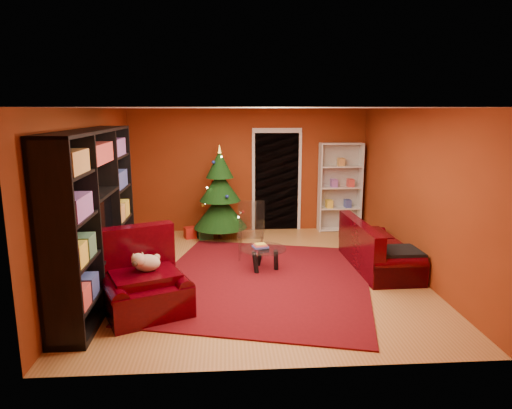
{
  "coord_description": "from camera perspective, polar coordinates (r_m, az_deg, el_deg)",
  "views": [
    {
      "loc": [
        -0.49,
        -6.91,
        2.58
      ],
      "look_at": [
        0.0,
        0.4,
        1.05
      ],
      "focal_mm": 32.0,
      "sensor_mm": 36.0,
      "label": 1
    }
  ],
  "objects": [
    {
      "name": "ceiling",
      "position": [
        6.93,
        0.23,
        12.17
      ],
      "size": [
        5.0,
        5.5,
        0.05
      ],
      "primitive_type": "cube",
      "color": "silver",
      "rests_on": "wall_back"
    },
    {
      "name": "christmas_tree",
      "position": [
        9.15,
        -4.51,
        1.39
      ],
      "size": [
        1.26,
        1.26,
        1.93
      ],
      "primitive_type": null,
      "rotation": [
        0.0,
        0.0,
        -0.18
      ],
      "color": "black",
      "rests_on": "floor"
    },
    {
      "name": "coffee_table",
      "position": [
        7.47,
        0.97,
        -6.82
      ],
      "size": [
        0.9,
        0.9,
        0.46
      ],
      "primitive_type": null,
      "rotation": [
        0.0,
        0.0,
        0.25
      ],
      "color": "gray",
      "rests_on": "rug"
    },
    {
      "name": "white_bookshelf",
      "position": [
        9.93,
        10.46,
        2.11
      ],
      "size": [
        0.9,
        0.34,
        1.94
      ],
      "primitive_type": null,
      "rotation": [
        0.0,
        0.0,
        0.01
      ],
      "color": "white",
      "rests_on": "floor"
    },
    {
      "name": "gift_box_teal",
      "position": [
        9.15,
        -11.47,
        -3.79
      ],
      "size": [
        0.36,
        0.36,
        0.32
      ],
      "primitive_type": "cube",
      "rotation": [
        0.0,
        0.0,
        0.14
      ],
      "color": "teal",
      "rests_on": "floor"
    },
    {
      "name": "dog",
      "position": [
        6.08,
        -13.45,
        -7.13
      ],
      "size": [
        0.49,
        0.44,
        0.28
      ],
      "primitive_type": null,
      "rotation": [
        0.0,
        0.0,
        0.42
      ],
      "color": "beige",
      "rests_on": "armchair"
    },
    {
      "name": "gift_box_red",
      "position": [
        9.43,
        -8.23,
        -3.5
      ],
      "size": [
        0.29,
        0.29,
        0.22
      ],
      "primitive_type": "cube",
      "rotation": [
        0.0,
        0.0,
        0.34
      ],
      "color": "#A7150F",
      "rests_on": "floor"
    },
    {
      "name": "wall_left",
      "position": [
        7.32,
        -19.92,
        1.01
      ],
      "size": [
        0.05,
        5.5,
        2.6
      ],
      "primitive_type": "cube",
      "color": "maroon",
      "rests_on": "ground"
    },
    {
      "name": "armchair",
      "position": [
        6.1,
        -13.69,
        -9.2
      ],
      "size": [
        1.45,
        1.45,
        0.86
      ],
      "primitive_type": null,
      "rotation": [
        0.0,
        0.0,
        0.42
      ],
      "color": "black",
      "rests_on": "rug"
    },
    {
      "name": "acrylic_chair",
      "position": [
        7.96,
        -0.63,
        -3.71
      ],
      "size": [
        0.52,
        0.55,
        0.91
      ],
      "primitive_type": null,
      "rotation": [
        0.0,
        0.0,
        -0.11
      ],
      "color": "#66605B",
      "rests_on": "rug"
    },
    {
      "name": "wall_right",
      "position": [
        7.65,
        19.45,
        1.48
      ],
      "size": [
        0.05,
        5.5,
        2.6
      ],
      "primitive_type": "cube",
      "color": "maroon",
      "rests_on": "ground"
    },
    {
      "name": "doorway",
      "position": [
        9.82,
        2.59,
        2.81
      ],
      "size": [
        1.06,
        0.6,
        2.16
      ],
      "primitive_type": null,
      "color": "black",
      "rests_on": "floor"
    },
    {
      "name": "floor",
      "position": [
        7.4,
        0.21,
        -8.81
      ],
      "size": [
        5.0,
        5.5,
        0.05
      ],
      "primitive_type": "cube",
      "color": "#B07239",
      "rests_on": "ground"
    },
    {
      "name": "gift_box_green",
      "position": [
        9.38,
        -6.41,
        -3.36
      ],
      "size": [
        0.35,
        0.35,
        0.28
      ],
      "primitive_type": "cube",
      "rotation": [
        0.0,
        0.0,
        0.3
      ],
      "color": "#27703E",
      "rests_on": "floor"
    },
    {
      "name": "sofa",
      "position": [
        7.8,
        15.17,
        -4.86
      ],
      "size": [
        0.88,
        1.88,
        0.8
      ],
      "primitive_type": null,
      "rotation": [
        0.0,
        0.0,
        1.59
      ],
      "color": "black",
      "rests_on": "rug"
    },
    {
      "name": "rug",
      "position": [
        7.1,
        0.79,
        -9.43
      ],
      "size": [
        4.01,
        4.39,
        0.02
      ],
      "primitive_type": "cube",
      "rotation": [
        0.0,
        0.0,
        -0.25
      ],
      "color": "#5E0B11",
      "rests_on": "floor"
    },
    {
      "name": "media_unit",
      "position": [
        6.56,
        -19.53,
        -1.38
      ],
      "size": [
        0.49,
        3.03,
        2.32
      ],
      "primitive_type": null,
      "rotation": [
        0.0,
        0.0,
        0.01
      ],
      "color": "black",
      "rests_on": "floor"
    },
    {
      "name": "wall_back",
      "position": [
        9.78,
        -0.93,
        4.27
      ],
      "size": [
        5.0,
        0.05,
        2.6
      ],
      "primitive_type": "cube",
      "color": "maroon",
      "rests_on": "ground"
    }
  ]
}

